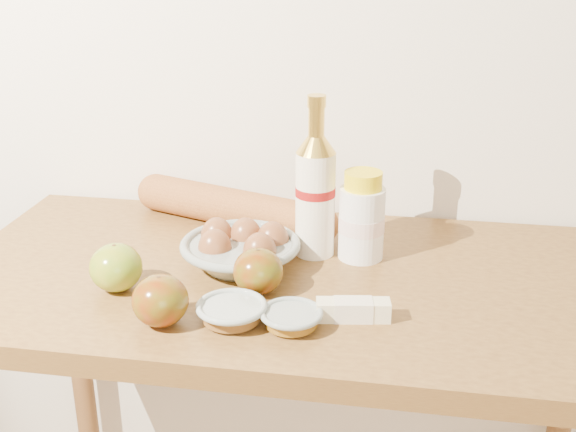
# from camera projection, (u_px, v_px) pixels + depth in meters

# --- Properties ---
(back_wall) EXTENTS (3.50, 0.02, 2.60)m
(back_wall) POSITION_uv_depth(u_px,v_px,m) (319.00, 14.00, 1.40)
(back_wall) COLOR white
(back_wall) RESTS_ON ground
(table) EXTENTS (1.20, 0.60, 0.90)m
(table) POSITION_uv_depth(u_px,v_px,m) (291.00, 335.00, 1.30)
(table) COLOR olive
(table) RESTS_ON ground
(bourbon_bottle) EXTENTS (0.08, 0.08, 0.29)m
(bourbon_bottle) POSITION_uv_depth(u_px,v_px,m) (315.00, 192.00, 1.29)
(bourbon_bottle) COLOR white
(bourbon_bottle) RESTS_ON table
(cream_bottle) EXTENTS (0.08, 0.08, 0.16)m
(cream_bottle) POSITION_uv_depth(u_px,v_px,m) (362.00, 218.00, 1.29)
(cream_bottle) COLOR white
(cream_bottle) RESTS_ON table
(egg_bowl) EXTENTS (0.22, 0.22, 0.07)m
(egg_bowl) POSITION_uv_depth(u_px,v_px,m) (241.00, 249.00, 1.27)
(egg_bowl) COLOR gray
(egg_bowl) RESTS_ON table
(baguette) EXTENTS (0.46, 0.22, 0.08)m
(baguette) POSITION_uv_depth(u_px,v_px,m) (233.00, 208.00, 1.44)
(baguette) COLOR #B46E37
(baguette) RESTS_ON table
(apple_yellowgreen) EXTENTS (0.10, 0.10, 0.08)m
(apple_yellowgreen) POSITION_uv_depth(u_px,v_px,m) (116.00, 267.00, 1.18)
(apple_yellowgreen) COLOR #A79821
(apple_yellowgreen) RESTS_ON table
(apple_redgreen_front) EXTENTS (0.09, 0.09, 0.08)m
(apple_redgreen_front) POSITION_uv_depth(u_px,v_px,m) (160.00, 301.00, 1.08)
(apple_redgreen_front) COLOR #900C07
(apple_redgreen_front) RESTS_ON table
(apple_redgreen_right) EXTENTS (0.09, 0.09, 0.08)m
(apple_redgreen_right) POSITION_uv_depth(u_px,v_px,m) (258.00, 271.00, 1.17)
(apple_redgreen_right) COLOR maroon
(apple_redgreen_right) RESTS_ON table
(sugar_bowl) EXTENTS (0.12, 0.12, 0.03)m
(sugar_bowl) POSITION_uv_depth(u_px,v_px,m) (232.00, 312.00, 1.09)
(sugar_bowl) COLOR #96A49F
(sugar_bowl) RESTS_ON table
(syrup_bowl) EXTENTS (0.12, 0.12, 0.03)m
(syrup_bowl) POSITION_uv_depth(u_px,v_px,m) (291.00, 318.00, 1.08)
(syrup_bowl) COLOR gray
(syrup_bowl) RESTS_ON table
(butter_stick) EXTENTS (0.12, 0.05, 0.03)m
(butter_stick) POSITION_uv_depth(u_px,v_px,m) (353.00, 310.00, 1.10)
(butter_stick) COLOR beige
(butter_stick) RESTS_ON table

